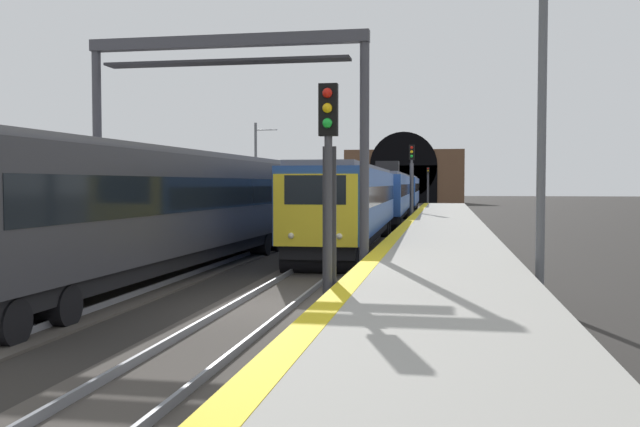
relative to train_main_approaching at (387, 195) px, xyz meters
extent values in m
plane|color=#282623|center=(-36.18, 0.00, -2.20)|extent=(320.00, 320.00, 0.00)
cube|color=#9E9B93|center=(-36.18, -4.18, -1.67)|extent=(112.00, 4.07, 1.05)
cube|color=yellow|center=(-36.18, -2.40, -1.14)|extent=(112.00, 0.50, 0.01)
cube|color=#423D38|center=(-36.18, 0.00, -2.17)|extent=(160.00, 2.80, 0.06)
cube|color=gray|center=(-36.18, 0.72, -2.06)|extent=(160.00, 0.07, 0.15)
cube|color=gray|center=(-36.18, -0.72, -2.06)|extent=(160.00, 0.07, 0.15)
cube|color=#423D38|center=(-36.18, 4.54, -2.17)|extent=(160.00, 2.76, 0.06)
cube|color=gray|center=(-36.18, 5.26, -2.06)|extent=(160.00, 0.07, 0.15)
cube|color=gray|center=(-36.18, 3.82, -2.06)|extent=(160.00, 0.07, 0.15)
cube|color=#264C99|center=(-20.57, 0.00, 0.13)|extent=(19.89, 3.23, 2.61)
cube|color=black|center=(-20.57, 0.00, 0.35)|extent=(19.09, 3.25, 0.78)
cube|color=slate|center=(-20.57, 0.00, 1.54)|extent=(19.28, 2.79, 0.20)
cube|color=black|center=(-20.57, 0.00, -1.37)|extent=(19.48, 2.88, 0.54)
cylinder|color=black|center=(-29.54, -0.17, -1.71)|extent=(1.03, 2.65, 0.98)
cylinder|color=black|center=(-27.74, -0.14, -1.71)|extent=(1.03, 2.65, 0.98)
cylinder|color=black|center=(-13.40, 0.14, -1.71)|extent=(1.03, 2.65, 0.98)
cylinder|color=black|center=(-11.60, 0.17, -1.71)|extent=(1.03, 2.65, 0.98)
cube|color=yellow|center=(-30.53, -0.19, 0.00)|extent=(0.17, 2.74, 2.34)
cube|color=black|center=(-30.58, -0.19, 0.65)|extent=(0.08, 2.00, 0.94)
sphere|color=#F2EACC|center=(-30.57, -0.97, -0.82)|extent=(0.20, 0.20, 0.20)
sphere|color=#F2EACC|center=(-30.60, 0.60, -0.82)|extent=(0.20, 0.20, 0.20)
cube|color=#264C99|center=(0.01, 0.00, 0.13)|extent=(19.89, 3.23, 2.61)
cube|color=black|center=(0.01, 0.00, 0.41)|extent=(19.09, 3.25, 0.79)
cube|color=slate|center=(0.01, 0.00, 1.54)|extent=(19.28, 2.79, 0.20)
cube|color=black|center=(0.01, 0.00, -1.37)|extent=(19.48, 2.88, 0.54)
cylinder|color=black|center=(-8.65, -0.16, -1.71)|extent=(1.03, 2.65, 0.98)
cylinder|color=black|center=(-6.85, -0.13, -1.71)|extent=(1.03, 2.65, 0.98)
cylinder|color=black|center=(6.87, 0.13, -1.71)|extent=(1.03, 2.65, 0.98)
cylinder|color=black|center=(8.67, 0.16, -1.71)|extent=(1.03, 2.65, 0.98)
cube|color=#264C99|center=(20.59, 0.00, 0.13)|extent=(19.89, 3.23, 2.61)
cube|color=black|center=(20.59, 0.00, 0.47)|extent=(19.09, 3.25, 0.80)
cube|color=slate|center=(20.59, 0.00, 1.54)|extent=(19.28, 2.79, 0.20)
cube|color=black|center=(20.59, 0.00, -1.37)|extent=(19.48, 2.88, 0.54)
cylinder|color=black|center=(11.61, -0.17, -1.71)|extent=(1.03, 2.65, 0.98)
cylinder|color=black|center=(13.41, -0.14, -1.71)|extent=(1.03, 2.65, 0.98)
cylinder|color=black|center=(27.77, 0.14, -1.71)|extent=(1.03, 2.65, 0.98)
cylinder|color=black|center=(29.57, 0.17, -1.71)|extent=(1.03, 2.65, 0.98)
cube|color=black|center=(0.01, 0.00, 2.09)|extent=(1.33, 1.74, 0.90)
cube|color=#333338|center=(-31.40, 4.54, 0.24)|extent=(20.70, 3.27, 2.96)
cube|color=black|center=(-31.40, 4.54, 0.53)|extent=(19.87, 3.28, 1.02)
cube|color=slate|center=(-31.40, 4.54, 1.82)|extent=(20.07, 2.85, 0.20)
cube|color=black|center=(-31.40, 4.54, -1.42)|extent=(20.28, 2.93, 0.50)
cylinder|color=black|center=(-38.97, 4.74, -1.75)|extent=(0.97, 2.54, 0.91)
cylinder|color=black|center=(-23.84, 4.34, -1.75)|extent=(0.97, 2.54, 0.91)
cylinder|color=black|center=(-22.04, 4.29, -1.75)|extent=(0.97, 2.54, 0.91)
cube|color=#333338|center=(-10.32, 4.54, 0.24)|extent=(20.70, 3.27, 2.96)
cube|color=black|center=(-10.32, 4.54, 0.59)|extent=(19.87, 3.28, 0.88)
cube|color=slate|center=(-10.32, 4.54, 1.82)|extent=(20.07, 2.85, 0.20)
cube|color=black|center=(-10.32, 4.54, -1.42)|extent=(20.28, 2.93, 0.50)
cylinder|color=black|center=(-19.42, 4.78, -1.75)|extent=(0.97, 2.54, 0.91)
cylinder|color=black|center=(-17.62, 4.73, -1.75)|extent=(0.97, 2.54, 0.91)
cylinder|color=black|center=(-3.01, 4.35, -1.75)|extent=(0.97, 2.54, 0.91)
cylinder|color=black|center=(-1.22, 4.30, -1.75)|extent=(0.97, 2.54, 0.91)
cylinder|color=#38383D|center=(-38.58, -1.96, -0.19)|extent=(0.16, 0.16, 4.02)
cube|color=black|center=(-38.58, -1.96, 2.34)|extent=(0.20, 0.38, 1.05)
cube|color=#38383D|center=(-38.44, -1.96, -0.19)|extent=(0.04, 0.28, 3.61)
sphere|color=red|center=(-38.71, -1.96, 2.67)|extent=(0.20, 0.20, 0.20)
sphere|color=yellow|center=(-38.71, -1.96, 2.37)|extent=(0.20, 0.20, 0.20)
sphere|color=green|center=(-38.71, -1.96, 2.07)|extent=(0.20, 0.20, 0.20)
cylinder|color=#4C4C54|center=(-3.26, -1.96, 0.16)|extent=(0.16, 0.16, 4.72)
cube|color=black|center=(-3.26, -1.96, 3.05)|extent=(0.20, 0.38, 1.05)
cube|color=#4C4C54|center=(-3.12, -1.96, 0.16)|extent=(0.04, 0.28, 4.25)
sphere|color=red|center=(-3.39, -1.96, 3.37)|extent=(0.20, 0.20, 0.20)
sphere|color=yellow|center=(-3.39, -1.96, 3.07)|extent=(0.20, 0.20, 0.20)
sphere|color=green|center=(-3.39, -1.96, 2.77)|extent=(0.20, 0.20, 0.20)
cylinder|color=#38383D|center=(43.56, -1.96, 0.07)|extent=(0.16, 0.16, 4.54)
cube|color=black|center=(43.56, -1.96, 2.71)|extent=(0.20, 0.38, 0.75)
cube|color=#38383D|center=(43.70, -1.96, 0.07)|extent=(0.04, 0.28, 4.08)
sphere|color=red|center=(43.43, -1.96, 2.89)|extent=(0.20, 0.20, 0.20)
sphere|color=yellow|center=(43.43, -1.96, 2.59)|extent=(0.20, 0.20, 0.20)
cylinder|color=#3F3F47|center=(-32.11, 6.49, 1.39)|extent=(0.28, 0.28, 7.18)
cylinder|color=#3F3F47|center=(-32.11, -1.95, 1.39)|extent=(0.28, 0.28, 7.18)
cube|color=#3F3F47|center=(-32.11, 2.27, 5.15)|extent=(0.36, 8.72, 0.35)
cube|color=#2D2D33|center=(-32.11, 2.27, 4.53)|extent=(0.70, 7.60, 0.08)
cube|color=brown|center=(59.83, 2.27, 2.03)|extent=(2.81, 18.97, 8.47)
cube|color=black|center=(58.38, 2.27, 0.76)|extent=(0.12, 10.62, 5.93)
cylinder|color=black|center=(58.38, 2.27, 3.73)|extent=(0.12, 10.62, 10.62)
cylinder|color=#595B60|center=(-34.60, -6.62, 2.01)|extent=(0.22, 0.22, 8.42)
cylinder|color=#595B60|center=(3.40, 11.16, 1.84)|extent=(0.22, 0.22, 8.07)
cylinder|color=#595B60|center=(3.40, 10.24, 5.27)|extent=(0.08, 1.83, 0.08)
camera|label=1|loc=(-52.53, -4.30, 0.86)|focal=39.21mm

